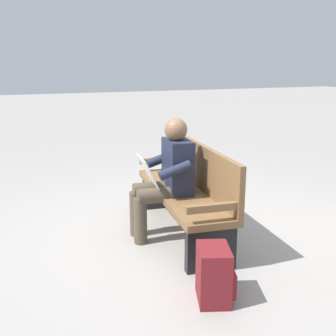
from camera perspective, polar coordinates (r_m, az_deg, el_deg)
The scene contains 4 objects.
ground_plane at distance 4.30m, azimuth 1.84°, elevation -8.87°, with size 40.00×40.00×0.00m, color gray.
bench_near at distance 4.16m, azimuth 2.83°, elevation -2.94°, with size 1.84×0.67×0.90m.
person_seated at distance 4.03m, azimuth -0.20°, elevation -0.98°, with size 0.60×0.60×1.18m.
backpack at distance 3.12m, azimuth 6.35°, elevation -14.27°, with size 0.37×0.34×0.41m.
Camera 1 is at (-3.61, 1.61, 1.69)m, focal length 44.58 mm.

